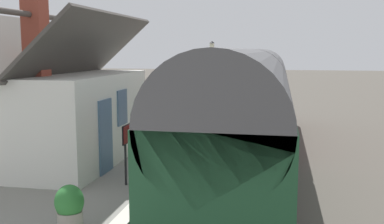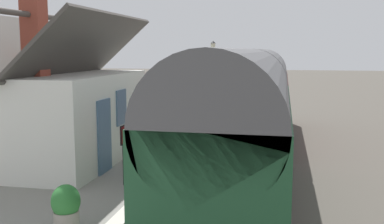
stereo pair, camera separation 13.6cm
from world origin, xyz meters
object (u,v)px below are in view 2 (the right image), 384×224
(train, at_px, (251,104))
(bench_by_lamp, at_px, (186,103))
(planter_by_door, at_px, (66,208))
(station_sign_board, at_px, (127,138))
(station_building, at_px, (60,112))
(bench_near_building, at_px, (174,108))
(planter_under_sign, at_px, (162,103))
(lamp_post_platform, at_px, (213,62))
(planter_corner_building, at_px, (205,108))
(bench_platform_end, at_px, (156,117))

(train, bearing_deg, bench_by_lamp, 29.35)
(planter_by_door, xyz_separation_m, station_sign_board, (3.39, -0.03, 0.71))
(station_building, relative_size, station_sign_board, 3.94)
(bench_near_building, height_order, planter_under_sign, bench_near_building)
(station_building, relative_size, bench_by_lamp, 4.37)
(planter_under_sign, height_order, station_sign_board, station_sign_board)
(planter_by_door, distance_m, station_sign_board, 3.46)
(train, relative_size, bench_near_building, 14.52)
(planter_by_door, distance_m, lamp_post_platform, 18.45)
(station_building, distance_m, planter_by_door, 5.97)
(bench_by_lamp, height_order, planter_corner_building, bench_by_lamp)
(station_sign_board, bearing_deg, planter_by_door, 179.51)
(station_building, distance_m, lamp_post_platform, 13.50)
(planter_corner_building, distance_m, station_sign_board, 12.08)
(planter_by_door, distance_m, planter_under_sign, 17.37)
(bench_by_lamp, relative_size, lamp_post_platform, 0.35)
(bench_near_building, relative_size, bench_platform_end, 1.00)
(train, xyz_separation_m, lamp_post_platform, (8.93, 2.90, 1.34))
(train, height_order, bench_near_building, train)
(station_building, distance_m, bench_platform_end, 6.56)
(bench_platform_end, relative_size, planter_corner_building, 1.68)
(bench_platform_end, bearing_deg, bench_near_building, -0.91)
(bench_near_building, bearing_deg, lamp_post_platform, -22.88)
(bench_by_lamp, bearing_deg, planter_under_sign, 77.12)
(bench_by_lamp, distance_m, station_sign_board, 13.49)
(bench_platform_end, bearing_deg, station_building, 168.91)
(train, bearing_deg, bench_near_building, 38.88)
(bench_platform_end, height_order, lamp_post_platform, lamp_post_platform)
(bench_near_building, bearing_deg, planter_corner_building, -67.25)
(lamp_post_platform, bearing_deg, train, -162.01)
(bench_by_lamp, bearing_deg, planter_by_door, -175.51)
(planter_by_door, bearing_deg, train, -16.87)
(train, distance_m, planter_under_sign, 9.66)
(bench_near_building, bearing_deg, planter_under_sign, 29.17)
(planter_under_sign, bearing_deg, bench_near_building, -150.83)
(station_building, bearing_deg, planter_under_sign, 0.01)
(bench_platform_end, distance_m, planter_under_sign, 5.76)
(planter_under_sign, bearing_deg, bench_by_lamp, -102.88)
(train, distance_m, lamp_post_platform, 9.48)
(station_building, height_order, bench_platform_end, station_building)
(lamp_post_platform, bearing_deg, planter_by_door, -179.84)
(lamp_post_platform, height_order, station_sign_board, lamp_post_platform)
(train, xyz_separation_m, bench_by_lamp, (7.41, 4.17, -0.94))
(train, height_order, station_building, station_building)
(bench_platform_end, distance_m, planter_by_door, 11.62)
(bench_near_building, height_order, station_sign_board, station_sign_board)
(lamp_post_platform, xyz_separation_m, station_sign_board, (-14.92, -0.08, -1.57))
(train, bearing_deg, station_building, 126.69)
(station_building, bearing_deg, station_sign_board, -121.77)
(lamp_post_platform, bearing_deg, bench_by_lamp, 140.14)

